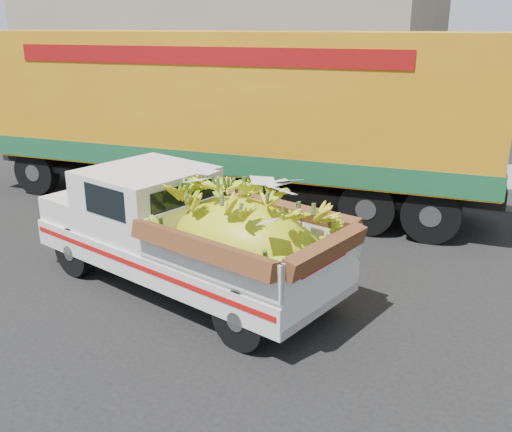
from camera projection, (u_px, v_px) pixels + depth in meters
The scene contains 6 objects.
ground at pixel (159, 272), 9.52m from camera, with size 100.00×100.00×0.00m, color black.
curb at pixel (311, 181), 14.83m from camera, with size 60.00×0.25×0.15m, color gray.
sidewalk at pixel (340, 164), 16.59m from camera, with size 60.00×4.00×0.14m, color gray.
building_left at pixel (214, 60), 24.34m from camera, with size 18.00×6.00×5.00m, color gray.
pickup_truck at pixel (202, 235), 8.45m from camera, with size 5.36×2.77×1.79m.
semi_trailer at pixel (223, 110), 12.65m from camera, with size 12.05×4.07×3.80m.
Camera 1 is at (5.57, -6.90, 3.93)m, focal length 40.00 mm.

